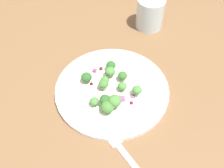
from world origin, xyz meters
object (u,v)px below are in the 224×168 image
object	(u,v)px
plate	(112,89)
fork	(132,162)
broccoli_floret_1	(94,102)
broccoli_floret_0	(122,86)
water_glass	(150,13)
broccoli_floret_2	(87,77)

from	to	relation	value
plate	fork	xyz separation A→B (cm)	(11.27, 14.01, -0.61)
broccoli_floret_1	plate	bearing A→B (deg)	-179.07
broccoli_floret_0	water_glass	distance (cm)	26.73
broccoli_floret_2	plate	bearing A→B (deg)	110.36
broccoli_floret_2	water_glass	xyz separation A→B (cm)	(-28.01, -1.33, 1.44)
broccoli_floret_1	water_glass	distance (cm)	32.94
broccoli_floret_0	broccoli_floret_1	bearing A→B (deg)	-16.92
broccoli_floret_0	broccoli_floret_1	distance (cm)	7.44
broccoli_floret_1	water_glass	bearing A→B (deg)	-167.34
fork	broccoli_floret_0	bearing A→B (deg)	-136.01
broccoli_floret_1	broccoli_floret_0	bearing A→B (deg)	163.08
water_glass	plate	bearing A→B (deg)	15.36
fork	water_glass	world-z (taller)	water_glass
plate	broccoli_floret_2	size ratio (longest dim) A/B	10.35
fork	water_glass	bearing A→B (deg)	-150.38
broccoli_floret_0	broccoli_floret_1	size ratio (longest dim) A/B	1.02
plate	broccoli_floret_1	bearing A→B (deg)	0.93
plate	broccoli_floret_2	world-z (taller)	broccoli_floret_2
plate	water_glass	xyz separation A→B (cm)	(-25.87, -7.11, 3.52)
plate	broccoli_floret_1	distance (cm)	6.48
broccoli_floret_2	water_glass	bearing A→B (deg)	-177.28
fork	water_glass	distance (cm)	42.92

